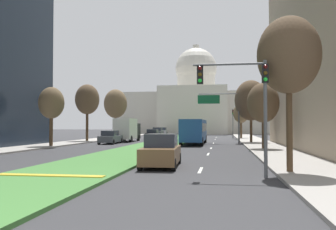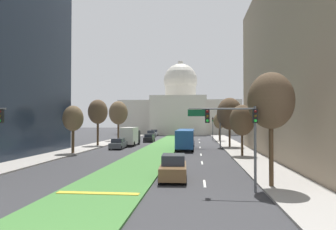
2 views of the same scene
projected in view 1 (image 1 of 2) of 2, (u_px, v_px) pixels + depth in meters
The scene contains 24 objects.
ground_plane at pixel (173, 141), 52.89m from camera, with size 260.00×260.00×0.00m, color #333335.
grass_median at pixel (168, 142), 48.17m from camera, with size 5.34×86.00×0.14m, color #427A38.
median_curb_nose at pixel (50, 175), 15.15m from camera, with size 4.80×0.50×0.04m, color gold.
lane_dashes_right at pixel (213, 145), 41.68m from camera, with size 0.16×50.88×0.01m.
sidewalk_left at pixel (72, 143), 45.21m from camera, with size 4.00×86.00×0.15m, color #9E9991.
sidewalk_right at pixel (260, 144), 41.68m from camera, with size 4.00×86.00×0.15m, color #9E9991.
capitol_building at pixel (196, 106), 99.46m from camera, with size 38.89×25.84×25.07m.
traffic_light_near_right at pixel (246, 92), 15.80m from camera, with size 3.34×0.35×5.20m.
traffic_light_far_right at pixel (233, 119), 62.96m from camera, with size 0.28×0.35×5.20m.
overhead_guide_sign at pixel (223, 107), 45.04m from camera, with size 5.28×0.20×6.50m.
street_tree_right_near at pixel (289, 56), 16.68m from camera, with size 2.93×2.93×7.44m.
street_tree_left_mid at pixel (51, 103), 37.02m from camera, with size 2.64×2.64×6.29m.
street_tree_right_mid at pixel (263, 103), 33.07m from camera, with size 2.96×2.96×6.25m.
street_tree_left_far at pixel (87, 100), 49.00m from camera, with size 3.32×3.32×7.95m.
street_tree_right_far at pixel (251, 100), 45.19m from camera, with size 4.13×4.13×8.04m.
street_tree_left_distant at pixel (116, 104), 61.47m from camera, with size 4.00×4.00×8.52m.
street_tree_right_distant at pixel (241, 114), 59.64m from camera, with size 2.58×2.58×5.90m.
sedan_lead_stopped at pixel (161, 151), 19.70m from camera, with size 2.12×4.54×1.82m.
sedan_midblock at pixel (110, 138), 43.73m from camera, with size 2.04×4.60×1.63m.
sedan_distant at pixel (153, 134), 58.37m from camera, with size 1.96×4.36×1.64m.
sedan_far_horizon at pixel (158, 132), 73.83m from camera, with size 2.00×4.67×1.84m.
sedan_very_far at pixel (163, 131), 83.02m from camera, with size 2.21×4.40×1.76m.
box_truck_delivery at pixel (127, 130), 49.62m from camera, with size 2.40×6.40×3.20m.
city_bus at pixel (194, 130), 42.96m from camera, with size 2.62×11.00×2.95m.
Camera 1 is at (7.29, -4.70, 2.31)m, focal length 37.95 mm.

